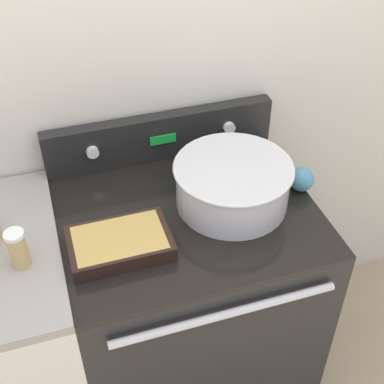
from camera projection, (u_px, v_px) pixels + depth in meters
The scene contains 8 objects.
kitchen_wall at pixel (153, 69), 1.73m from camera, with size 8.00×0.05×2.50m.
stove_range at pixel (188, 307), 1.96m from camera, with size 0.80×0.69×0.94m.
control_panel at pixel (161, 136), 1.83m from camera, with size 0.80×0.07×0.17m.
side_counter at pixel (8, 352), 1.81m from camera, with size 0.49×0.66×0.96m.
mixing_bowl at pixel (233, 182), 1.64m from camera, with size 0.37×0.37×0.14m.
casserole_dish at pixel (120, 242), 1.52m from camera, with size 0.29×0.19×0.05m.
ladle at pixel (300, 178), 1.73m from camera, with size 0.08×0.32×0.08m.
spice_jar_white_cap at pixel (18, 249), 1.44m from camera, with size 0.05×0.05×0.12m.
Camera 1 is at (-0.36, -0.85, 2.05)m, focal length 50.00 mm.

